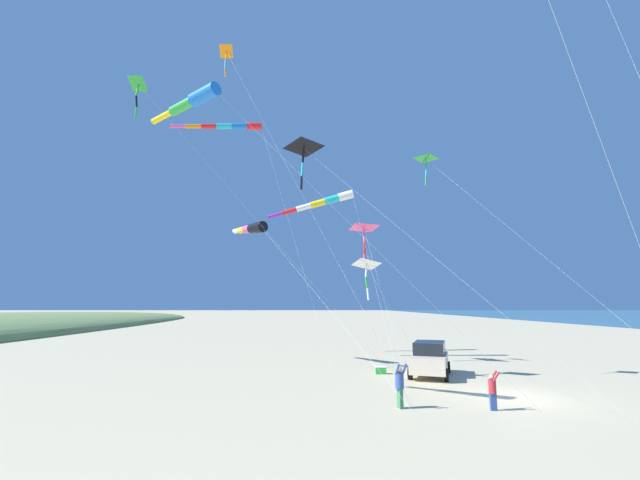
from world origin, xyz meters
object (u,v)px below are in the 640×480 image
at_px(kite_delta_rainbow_low_near, 367,265).
at_px(kite_delta_checkered_midright, 140,85).
at_px(person_adult_flyer, 400,383).
at_px(kite_delta_teal_far_right, 364,228).
at_px(parked_car, 430,358).
at_px(kite_delta_green_low_center, 304,148).
at_px(kite_delta_red_high_left, 228,53).
at_px(kite_windsock_yellow_midlevel, 193,101).
at_px(person_child_green_jacket, 493,389).
at_px(kite_windsock_white_trailing, 252,228).
at_px(cooler_box, 381,370).
at_px(kite_windsock_blue_topmost, 322,202).
at_px(kite_windsock_magenta_far_left, 229,126).
at_px(kite_delta_long_streamer_left, 426,159).

distance_m(kite_delta_rainbow_low_near, kite_delta_checkered_midright, 18.27).
xyz_separation_m(person_adult_flyer, kite_delta_teal_far_right, (-0.19, -12.36, 8.50)).
relative_size(parked_car, kite_delta_green_low_center, 0.35).
bearing_deg(kite_delta_red_high_left, person_adult_flyer, 133.07).
xyz_separation_m(kite_windsock_yellow_midlevel, kite_delta_rainbow_low_near, (-8.31, -6.35, -6.57)).
distance_m(person_child_green_jacket, kite_delta_red_high_left, 26.98).
bearing_deg(kite_windsock_yellow_midlevel, kite_delta_checkered_midright, -51.69).
bearing_deg(parked_car, kite_windsock_white_trailing, -22.02).
height_order(person_adult_flyer, kite_windsock_white_trailing, kite_windsock_white_trailing).
xyz_separation_m(cooler_box, kite_windsock_blue_topmost, (3.27, -6.63, 11.68)).
height_order(person_adult_flyer, kite_windsock_blue_topmost, kite_windsock_blue_topmost).
xyz_separation_m(person_adult_flyer, kite_windsock_yellow_midlevel, (8.68, -0.25, 11.84)).
distance_m(parked_car, person_adult_flyer, 7.97).
xyz_separation_m(kite_delta_rainbow_low_near, kite_delta_green_low_center, (3.59, 0.88, 6.60)).
height_order(person_adult_flyer, person_child_green_jacket, person_adult_flyer).
bearing_deg(person_adult_flyer, person_child_green_jacket, 174.24).
relative_size(person_child_green_jacket, kite_windsock_blue_topmost, 0.11).
distance_m(parked_car, kite_windsock_white_trailing, 14.43).
relative_size(cooler_box, person_child_green_jacket, 0.43).
bearing_deg(person_child_green_jacket, person_adult_flyer, -5.76).
height_order(parked_car, kite_windsock_white_trailing, kite_windsock_white_trailing).
distance_m(parked_car, kite_windsock_magenta_far_left, 24.98).
bearing_deg(parked_car, cooler_box, -13.11).
bearing_deg(kite_delta_teal_far_right, person_child_green_jacket, 104.42).
relative_size(kite_windsock_yellow_midlevel, kite_windsock_blue_topmost, 1.26).
relative_size(cooler_box, kite_windsock_blue_topmost, 0.05).
bearing_deg(kite_windsock_blue_topmost, person_adult_flyer, 100.86).
bearing_deg(kite_windsock_magenta_far_left, kite_windsock_yellow_midlevel, 97.39).
relative_size(cooler_box, kite_windsock_yellow_midlevel, 0.04).
distance_m(kite_windsock_yellow_midlevel, kite_delta_checkered_midright, 10.62).
xyz_separation_m(kite_windsock_yellow_midlevel, kite_delta_red_high_left, (0.97, -10.07, 9.04)).
xyz_separation_m(parked_car, kite_windsock_yellow_midlevel, (11.86, 7.05, 11.82)).
height_order(person_child_green_jacket, kite_windsock_yellow_midlevel, kite_windsock_yellow_midlevel).
xyz_separation_m(kite_windsock_white_trailing, kite_delta_green_low_center, (-3.81, 6.01, 3.54)).
relative_size(parked_car, cooler_box, 7.49).
xyz_separation_m(cooler_box, person_adult_flyer, (0.48, 7.94, 0.71)).
bearing_deg(kite_delta_green_low_center, kite_delta_long_streamer_left, -176.18).
xyz_separation_m(person_adult_flyer, kite_delta_long_streamer_left, (-3.17, -6.20, 11.41)).
bearing_deg(kite_windsock_magenta_far_left, kite_delta_green_low_center, 121.56).
bearing_deg(kite_windsock_magenta_far_left, kite_windsock_blue_topmost, 163.64).
bearing_deg(cooler_box, person_adult_flyer, 86.55).
height_order(parked_car, person_adult_flyer, parked_car).
height_order(kite_windsock_white_trailing, kite_delta_long_streamer_left, kite_delta_long_streamer_left).
bearing_deg(kite_delta_long_streamer_left, person_child_green_jacket, 92.52).
bearing_deg(kite_delta_rainbow_low_near, cooler_box, -122.63).
bearing_deg(kite_delta_green_low_center, person_adult_flyer, 124.68).
distance_m(parked_car, kite_delta_checkered_midright, 24.38).
xyz_separation_m(kite_delta_teal_far_right, kite_delta_long_streamer_left, (-2.98, 6.16, 2.91)).
bearing_deg(person_adult_flyer, kite_delta_teal_far_right, -90.89).
bearing_deg(kite_delta_checkered_midright, person_child_green_jacket, 156.06).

